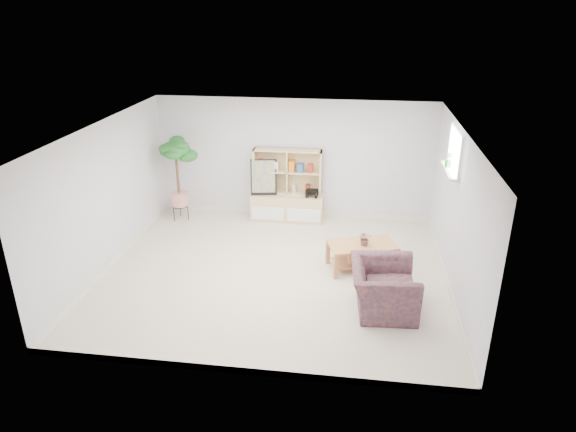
# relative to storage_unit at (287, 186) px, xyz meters

# --- Properties ---
(floor) EXTENTS (5.50, 5.00, 0.01)m
(floor) POSITION_rel_storage_unit_xyz_m (0.11, -2.24, -0.72)
(floor) COLOR beige
(floor) RESTS_ON ground
(ceiling) EXTENTS (5.50, 5.00, 0.01)m
(ceiling) POSITION_rel_storage_unit_xyz_m (0.11, -2.24, 1.68)
(ceiling) COLOR white
(ceiling) RESTS_ON walls
(walls) EXTENTS (5.51, 5.01, 2.40)m
(walls) POSITION_rel_storage_unit_xyz_m (0.11, -2.24, 0.48)
(walls) COLOR silver
(walls) RESTS_ON floor
(baseboard) EXTENTS (5.50, 5.00, 0.10)m
(baseboard) POSITION_rel_storage_unit_xyz_m (0.11, -2.24, -0.67)
(baseboard) COLOR silver
(baseboard) RESTS_ON floor
(window) EXTENTS (0.10, 0.98, 0.68)m
(window) POSITION_rel_storage_unit_xyz_m (2.84, -1.64, 1.28)
(window) COLOR white
(window) RESTS_ON walls
(window_sill) EXTENTS (0.14, 1.00, 0.04)m
(window_sill) POSITION_rel_storage_unit_xyz_m (2.78, -1.64, 0.96)
(window_sill) COLOR silver
(window_sill) RESTS_ON walls
(storage_unit) EXTENTS (1.44, 0.49, 1.44)m
(storage_unit) POSITION_rel_storage_unit_xyz_m (0.00, 0.00, 0.00)
(storage_unit) COLOR beige
(storage_unit) RESTS_ON floor
(poster) EXTENTS (0.53, 0.20, 0.72)m
(poster) POSITION_rel_storage_unit_xyz_m (-0.46, -0.06, 0.18)
(poster) COLOR gold
(poster) RESTS_ON storage_unit
(toy_truck) EXTENTS (0.33, 0.24, 0.17)m
(toy_truck) POSITION_rel_storage_unit_xyz_m (0.51, -0.07, -0.09)
(toy_truck) COLOR black
(toy_truck) RESTS_ON storage_unit
(coffee_table) EXTENTS (1.22, 0.90, 0.45)m
(coffee_table) POSITION_rel_storage_unit_xyz_m (1.51, -1.88, -0.50)
(coffee_table) COLOR #AE7E4D
(coffee_table) RESTS_ON floor
(table_plant) EXTENTS (0.24, 0.22, 0.24)m
(table_plant) POSITION_rel_storage_unit_xyz_m (1.54, -1.92, -0.15)
(table_plant) COLOR #2A6729
(table_plant) RESTS_ON coffee_table
(floor_tree) EXTENTS (0.71, 0.71, 1.69)m
(floor_tree) POSITION_rel_storage_unit_xyz_m (-2.14, -0.29, 0.13)
(floor_tree) COLOR #1C6F22
(floor_tree) RESTS_ON floor
(armchair) EXTENTS (0.99, 1.11, 0.78)m
(armchair) POSITION_rel_storage_unit_xyz_m (1.81, -3.07, -0.33)
(armchair) COLOR #131938
(armchair) RESTS_ON floor
(sill_plant) EXTENTS (0.18, 0.16, 0.25)m
(sill_plant) POSITION_rel_storage_unit_xyz_m (2.78, -1.52, 1.11)
(sill_plant) COLOR #1C6F22
(sill_plant) RESTS_ON window_sill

